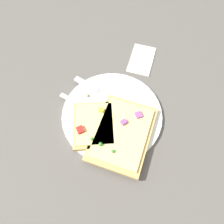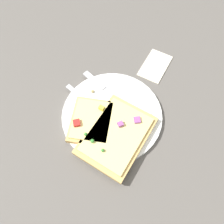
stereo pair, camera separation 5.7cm
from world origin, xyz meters
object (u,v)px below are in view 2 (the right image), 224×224
at_px(plate, 112,115).
at_px(pizza_slice_main, 117,135).
at_px(pizza_slice_corner, 92,121).
at_px(napkin, 155,65).
at_px(fork, 99,113).
at_px(knife, 107,91).

xyz_separation_m(plate, pizza_slice_main, (0.05, 0.04, 0.02)).
relative_size(pizza_slice_corner, napkin, 1.34).
distance_m(fork, knife, 0.07).
relative_size(fork, napkin, 1.91).
bearing_deg(knife, pizza_slice_corner, -66.31).
bearing_deg(fork, plate, 38.17).
distance_m(knife, pizza_slice_corner, 0.10).
distance_m(knife, napkin, 0.18).
bearing_deg(pizza_slice_main, napkin, 4.46).
relative_size(fork, pizza_slice_main, 1.13).
bearing_deg(knife, pizza_slice_main, -34.30).
distance_m(plate, knife, 0.07).
relative_size(plate, pizza_slice_corner, 1.71).
bearing_deg(knife, fork, -61.23).
distance_m(fork, pizza_slice_main, 0.08).
distance_m(knife, pizza_slice_main, 0.14).
bearing_deg(plate, pizza_slice_corner, -34.50).
height_order(fork, pizza_slice_corner, pizza_slice_corner).
distance_m(plate, pizza_slice_corner, 0.06).
xyz_separation_m(fork, knife, (-0.07, -0.02, 0.00)).
xyz_separation_m(fork, napkin, (-0.23, 0.07, -0.01)).
bearing_deg(plate, pizza_slice_main, 39.08).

